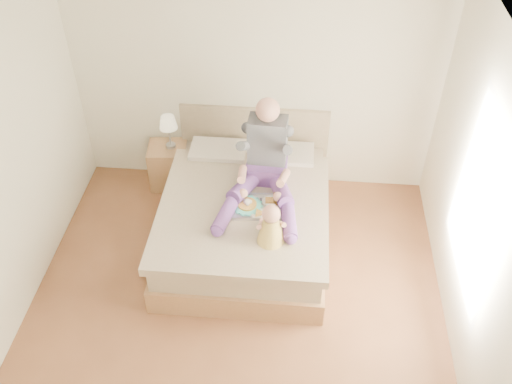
# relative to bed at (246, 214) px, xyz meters

# --- Properties ---
(room) EXTENTS (4.02, 4.22, 2.71)m
(room) POSITION_rel_bed_xyz_m (0.08, -1.08, 1.19)
(room) COLOR brown
(room) RESTS_ON ground
(bed) EXTENTS (1.70, 2.18, 1.00)m
(bed) POSITION_rel_bed_xyz_m (0.00, 0.00, 0.00)
(bed) COLOR #936A44
(bed) RESTS_ON ground
(nightstand) EXTENTS (0.48, 0.43, 0.54)m
(nightstand) POSITION_rel_bed_xyz_m (-1.00, 0.80, -0.05)
(nightstand) COLOR #936A44
(nightstand) RESTS_ON ground
(lamp) EXTENTS (0.20, 0.20, 0.41)m
(lamp) POSITION_rel_bed_xyz_m (-0.95, 0.81, 0.54)
(lamp) COLOR #B4B7BC
(lamp) RESTS_ON nightstand
(adult) EXTENTS (0.83, 1.19, 0.98)m
(adult) POSITION_rel_bed_xyz_m (0.19, 0.12, 0.58)
(adult) COLOR #59337F
(adult) RESTS_ON bed
(tray) EXTENTS (0.51, 0.41, 0.14)m
(tray) POSITION_rel_bed_xyz_m (0.14, -0.20, 0.32)
(tray) COLOR #B4B7BC
(tray) RESTS_ON bed
(baby) EXTENTS (0.28, 0.39, 0.43)m
(baby) POSITION_rel_bed_xyz_m (0.30, -0.64, 0.47)
(baby) COLOR gold
(baby) RESTS_ON bed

